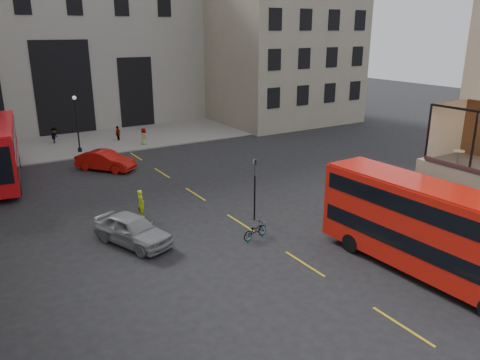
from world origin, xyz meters
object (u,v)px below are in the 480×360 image
traffic_light_near (255,182)px  cyclist (141,203)px  street_lamp_b (77,128)px  pedestrian_c (118,134)px  car_b (105,161)px  cafe_table_far (458,155)px  bus_near (429,226)px  pedestrian_d (144,137)px  car_a (132,230)px  pedestrian_b (54,136)px  bicycle (255,230)px

traffic_light_near → cyclist: 7.16m
street_lamp_b → pedestrian_c: size_ratio=3.29×
car_b → cyclist: bearing=-135.1°
car_b → cafe_table_far: size_ratio=6.95×
street_lamp_b → bus_near: 32.74m
bus_near → pedestrian_d: bus_near is taller
car_a → pedestrian_d: bearing=46.2°
pedestrian_b → cafe_table_far: size_ratio=2.41×
bus_near → pedestrian_b: size_ratio=6.56×
car_a → pedestrian_c: car_a is taller
bus_near → bicycle: bus_near is taller
street_lamp_b → pedestrian_b: (-1.24, 4.89, -1.55)m
pedestrian_d → street_lamp_b: bearing=78.0°
car_a → pedestrian_b: 26.21m
bus_near → street_lamp_b: bearing=104.4°
car_a → pedestrian_c: size_ratio=2.98×
car_b → traffic_light_near: bearing=-112.8°
cafe_table_far → traffic_light_near: bearing=127.7°
bicycle → cafe_table_far: 11.15m
pedestrian_b → cyclist: bearing=-141.9°
cafe_table_far → pedestrian_d: bearing=100.2°
street_lamp_b → bicycle: (3.60, -24.18, -1.94)m
street_lamp_b → cafe_table_far: size_ratio=7.58×
pedestrian_d → cafe_table_far: cafe_table_far is taller
street_lamp_b → cyclist: bearing=-92.1°
bus_near → cyclist: bearing=122.4°
bus_near → bicycle: 9.02m
bus_near → car_b: bearing=107.2°
street_lamp_b → cafe_table_far: street_lamp_b is taller
street_lamp_b → cyclist: size_ratio=3.07×
pedestrian_d → pedestrian_c: bearing=19.4°
bus_near → bicycle: bearing=121.2°
car_b → bicycle: size_ratio=2.82×
traffic_light_near → pedestrian_c: 24.75m
bus_near → pedestrian_c: bus_near is taller
pedestrian_b → pedestrian_c: bearing=-74.2°
bicycle → pedestrian_b: size_ratio=1.02×
pedestrian_d → cyclist: bearing=150.1°
car_b → cafe_table_far: 26.50m
pedestrian_b → traffic_light_near: bearing=-130.3°
bus_near → car_a: (-10.56, 10.40, -1.64)m
cafe_table_far → bus_near: bearing=-160.3°
cyclist → pedestrian_c: bearing=-17.5°
bus_near → bicycle: size_ratio=6.42×
pedestrian_d → cafe_table_far: 30.87m
cyclist → pedestrian_b: cyclist is taller
traffic_light_near → car_a: (-7.40, 0.70, -1.60)m
car_b → pedestrian_b: pedestrian_b is taller
bicycle → pedestrian_d: bearing=-18.9°
bus_near → car_b: (-7.71, 24.90, -1.66)m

